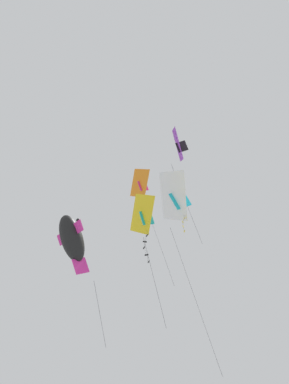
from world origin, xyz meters
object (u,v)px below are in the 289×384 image
kite_delta_near_left (141,184)px  kite_delta_near_right (143,215)px  kite_delta_highest (175,197)px  kite_fish_far_centre (72,239)px  kite_delta_low_drifter (179,145)px

kite_delta_near_left → kite_delta_near_right: 9.44m
kite_delta_near_right → kite_delta_near_left: bearing=161.4°
kite_delta_near_left → kite_delta_highest: (1.04, 4.78, -3.71)m
kite_delta_near_right → kite_fish_far_centre: (3.17, -0.40, -1.91)m
kite_delta_low_drifter → kite_delta_highest: kite_delta_low_drifter is taller
kite_delta_low_drifter → kite_delta_highest: size_ratio=0.66×
kite_delta_highest → kite_delta_low_drifter: bearing=125.0°
kite_delta_low_drifter → kite_delta_near_right: size_ratio=1.11×
kite_delta_low_drifter → kite_fish_far_centre: 10.19m
kite_delta_low_drifter → kite_fish_far_centre: size_ratio=1.16×
kite_delta_low_drifter → kite_delta_highest: 3.53m
kite_delta_near_right → kite_fish_far_centre: bearing=-83.9°
kite_delta_near_left → kite_fish_far_centre: bearing=-40.0°
kite_fish_far_centre → kite_delta_highest: (-5.88, -0.85, 4.42)m
kite_delta_near_right → kite_delta_highest: kite_delta_highest is taller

